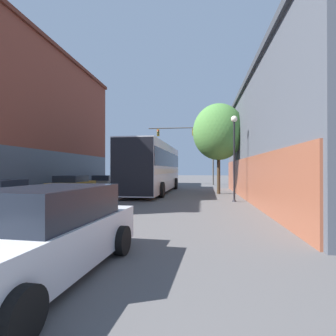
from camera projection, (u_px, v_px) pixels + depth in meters
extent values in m
cube|color=silver|center=(131.00, 195.00, 18.41)|extent=(0.14, 45.18, 0.01)
cube|color=#4C515B|center=(46.00, 172.00, 19.42)|extent=(0.24, 23.17, 3.20)
cube|color=#4C515B|center=(315.00, 139.00, 14.75)|extent=(7.53, 19.74, 7.01)
cube|color=#995138|center=(248.00, 179.00, 15.21)|extent=(0.24, 19.35, 2.45)
cube|color=#393D44|center=(315.00, 80.00, 14.77)|extent=(7.83, 19.94, 0.30)
cube|color=#B7B7BC|center=(154.00, 167.00, 20.35)|extent=(2.76, 11.93, 3.42)
cube|color=black|center=(154.00, 160.00, 20.36)|extent=(2.80, 11.70, 1.10)
cube|color=beige|center=(154.00, 171.00, 20.35)|extent=(2.79, 11.81, 0.34)
cube|color=black|center=(132.00, 167.00, 14.50)|extent=(2.46, 0.11, 3.29)
cylinder|color=black|center=(148.00, 183.00, 24.18)|extent=(0.32, 1.01, 1.00)
cylinder|color=black|center=(176.00, 184.00, 23.80)|extent=(0.32, 1.01, 1.00)
cylinder|color=black|center=(122.00, 189.00, 16.89)|extent=(0.32, 1.01, 1.00)
cylinder|color=black|center=(162.00, 190.00, 16.51)|extent=(0.32, 1.01, 1.00)
cube|color=silver|center=(41.00, 247.00, 4.21)|extent=(1.87, 4.68, 0.73)
cube|color=black|center=(51.00, 204.00, 4.49)|extent=(1.62, 2.47, 0.58)
cylinder|color=black|center=(49.00, 236.00, 5.77)|extent=(0.25, 0.61, 0.60)
cylinder|color=black|center=(122.00, 240.00, 5.46)|extent=(0.25, 0.61, 0.60)
cylinder|color=black|center=(21.00, 315.00, 2.66)|extent=(0.25, 0.61, 0.60)
cube|color=silver|center=(124.00, 181.00, 30.58)|extent=(2.13, 3.98, 0.57)
cube|color=black|center=(124.00, 176.00, 30.39)|extent=(1.77, 2.15, 0.61)
cylinder|color=black|center=(119.00, 182.00, 31.76)|extent=(0.29, 0.59, 0.57)
cylinder|color=black|center=(133.00, 182.00, 31.75)|extent=(0.29, 0.59, 0.57)
cylinder|color=black|center=(115.00, 183.00, 29.40)|extent=(0.29, 0.59, 0.57)
cylinder|color=black|center=(130.00, 183.00, 29.39)|extent=(0.29, 0.59, 0.57)
cube|color=orange|center=(73.00, 187.00, 18.64)|extent=(1.98, 4.71, 0.74)
cube|color=black|center=(72.00, 179.00, 18.41)|extent=(1.72, 2.49, 0.45)
cylinder|color=black|center=(70.00, 189.00, 20.14)|extent=(0.25, 0.61, 0.59)
cylinder|color=black|center=(93.00, 189.00, 20.00)|extent=(0.25, 0.61, 0.59)
cylinder|color=black|center=(50.00, 192.00, 17.27)|extent=(0.25, 0.61, 0.59)
cylinder|color=black|center=(77.00, 192.00, 17.14)|extent=(0.25, 0.61, 0.59)
cube|color=silver|center=(1.00, 197.00, 12.11)|extent=(2.22, 4.24, 0.65)
cylinder|color=black|center=(0.00, 198.00, 13.37)|extent=(0.29, 0.66, 0.64)
cylinder|color=black|center=(35.00, 198.00, 13.35)|extent=(0.29, 0.66, 0.64)
cylinder|color=black|center=(3.00, 205.00, 10.84)|extent=(0.29, 0.66, 0.64)
cube|color=slate|center=(104.00, 183.00, 24.74)|extent=(2.14, 4.28, 0.61)
cube|color=black|center=(103.00, 178.00, 24.54)|extent=(1.79, 2.30, 0.47)
cylinder|color=black|center=(98.00, 185.00, 26.03)|extent=(0.28, 0.59, 0.57)
cylinder|color=black|center=(116.00, 185.00, 26.00)|extent=(0.28, 0.59, 0.57)
cylinder|color=black|center=(90.00, 186.00, 23.48)|extent=(0.28, 0.59, 0.57)
cylinder|color=black|center=(110.00, 186.00, 23.45)|extent=(0.28, 0.59, 0.57)
cylinder|color=#514C47|center=(213.00, 155.00, 30.12)|extent=(0.18, 0.18, 6.96)
cylinder|color=#514C47|center=(180.00, 128.00, 30.62)|extent=(7.56, 0.12, 0.12)
cube|color=#9E8419|center=(193.00, 132.00, 30.43)|extent=(0.28, 0.24, 0.80)
sphere|color=black|center=(193.00, 130.00, 30.28)|extent=(0.18, 0.18, 0.18)
sphere|color=orange|center=(193.00, 132.00, 30.28)|extent=(0.18, 0.18, 0.18)
sphere|color=black|center=(193.00, 134.00, 30.27)|extent=(0.18, 0.18, 0.18)
cube|color=#9E8419|center=(158.00, 133.00, 30.96)|extent=(0.28, 0.24, 0.80)
sphere|color=red|center=(158.00, 130.00, 30.81)|extent=(0.18, 0.18, 0.18)
sphere|color=black|center=(158.00, 133.00, 30.81)|extent=(0.18, 0.18, 0.18)
sphere|color=black|center=(158.00, 135.00, 30.81)|extent=(0.18, 0.18, 0.18)
cone|color=black|center=(234.00, 200.00, 14.48)|extent=(0.26, 0.26, 0.20)
cylinder|color=black|center=(234.00, 161.00, 14.49)|extent=(0.10, 0.10, 4.46)
sphere|color=#EFE5CC|center=(234.00, 119.00, 14.50)|extent=(0.35, 0.35, 0.35)
cylinder|color=#3D2D1E|center=(219.00, 174.00, 19.07)|extent=(0.24, 0.24, 2.94)
ellipsoid|color=#4C843D|center=(219.00, 132.00, 19.09)|extent=(3.74, 3.37, 4.12)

